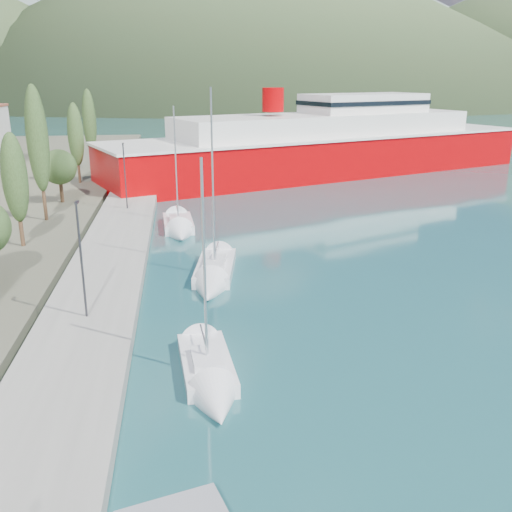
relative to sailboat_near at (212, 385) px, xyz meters
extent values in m
plane|color=#205559|center=(2.90, 113.61, -0.29)|extent=(1400.00, 1400.00, 0.00)
cube|color=gray|center=(-6.10, 19.61, 0.11)|extent=(5.00, 88.00, 0.80)
cone|color=slate|center=(82.90, 673.61, 89.71)|extent=(760.00, 760.00, 180.00)
cone|color=#3F522F|center=(42.90, 393.61, 57.21)|extent=(480.00, 480.00, 115.00)
cylinder|color=#47301E|center=(-12.77, 21.09, 1.33)|extent=(0.30, 0.30, 1.83)
ellipsoid|color=#334C23|center=(-12.77, 21.09, 5.49)|extent=(1.80, 1.80, 6.49)
cylinder|color=#47301E|center=(-12.77, 29.04, 1.67)|extent=(0.30, 0.30, 2.52)
ellipsoid|color=#334C23|center=(-12.77, 29.04, 7.39)|extent=(1.80, 1.80, 8.92)
cylinder|color=#47301E|center=(-12.77, 36.39, 1.48)|extent=(0.36, 0.36, 2.14)
sphere|color=#334C23|center=(-12.77, 36.39, 3.92)|extent=(3.42, 3.42, 3.42)
cylinder|color=#47301E|center=(-12.77, 47.19, 1.42)|extent=(0.30, 0.30, 2.01)
ellipsoid|color=#334C23|center=(-12.77, 47.19, 6.00)|extent=(1.80, 1.80, 7.14)
cylinder|color=#47301E|center=(-12.77, 58.43, 1.55)|extent=(0.30, 0.30, 2.28)
ellipsoid|color=#334C23|center=(-12.77, 58.43, 6.74)|extent=(1.80, 1.80, 8.10)
cylinder|color=#2D2D33|center=(-6.10, 6.90, 3.51)|extent=(0.12, 0.12, 6.00)
cube|color=#2D2D33|center=(-6.10, 7.15, 6.51)|extent=(0.15, 0.50, 0.12)
cylinder|color=#2D2D33|center=(-6.10, 32.31, 3.51)|extent=(0.12, 0.12, 6.00)
cube|color=#2D2D33|center=(-6.10, 32.56, 6.51)|extent=(0.15, 0.50, 0.12)
cube|color=silver|center=(-0.13, 1.79, -0.05)|extent=(2.58, 5.49, 0.86)
cube|color=silver|center=(-0.11, 1.43, 0.52)|extent=(1.47, 2.23, 0.33)
cylinder|color=silver|center=(-0.11, 1.43, 4.89)|extent=(0.12, 0.12, 9.03)
cone|color=silver|center=(0.12, -1.63, -0.05)|extent=(2.37, 2.65, 2.19)
cube|color=silver|center=(1.13, 15.18, -0.03)|extent=(3.37, 6.89, 0.93)
cube|color=silver|center=(1.06, 14.74, 0.59)|extent=(1.82, 2.83, 0.36)
cylinder|color=silver|center=(1.06, 14.74, 6.13)|extent=(0.12, 0.12, 11.39)
cone|color=silver|center=(0.47, 11.00, -0.03)|extent=(2.83, 3.41, 2.38)
cube|color=silver|center=(-1.36, 27.54, -0.02)|extent=(2.77, 5.75, 0.96)
cube|color=silver|center=(-1.34, 27.17, 0.62)|extent=(1.60, 2.33, 0.37)
cylinder|color=silver|center=(-1.34, 27.17, 5.28)|extent=(0.12, 0.12, 9.64)
cone|color=silver|center=(-1.16, 23.95, -0.02)|extent=(2.60, 2.76, 2.46)
cube|color=#A40003|center=(18.32, 53.67, 1.97)|extent=(59.93, 33.55, 5.75)
cube|color=silver|center=(18.32, 53.67, 4.85)|extent=(60.45, 34.05, 0.31)
cube|color=silver|center=(18.32, 53.67, 6.08)|extent=(41.99, 24.76, 3.08)
cube|color=silver|center=(24.05, 55.95, 8.86)|extent=(18.33, 13.29, 2.47)
cylinder|color=#A40003|center=(10.68, 50.62, 9.58)|extent=(2.67, 2.67, 2.88)
camera|label=1|loc=(-0.91, -21.37, 12.53)|focal=40.00mm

